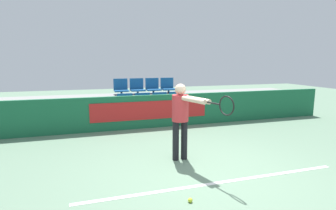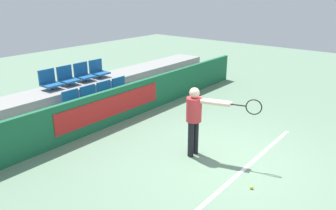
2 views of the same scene
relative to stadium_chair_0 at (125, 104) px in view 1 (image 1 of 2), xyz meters
name	(u,v)px [view 1 (image 1 of 2)]	position (x,y,z in m)	size (l,w,h in m)	color
ground_plane	(206,171)	(0.87, -4.15, -0.63)	(30.00, 30.00, 0.00)	slate
court_baseline	(218,183)	(0.87, -4.62, -0.63)	(4.63, 0.08, 0.01)	white
barrier_wall	(158,111)	(0.86, -0.74, -0.13)	(11.79, 0.14, 0.99)	#19603D
bleacher_tier_front	(153,116)	(0.87, -0.13, -0.43)	(11.39, 1.04, 0.41)	gray
bleacher_tier_middle	(146,105)	(0.87, 0.91, -0.22)	(11.39, 1.04, 0.82)	gray
stadium_chair_0	(125,104)	(0.00, 0.00, 0.00)	(0.49, 0.46, 0.55)	#333333
stadium_chair_1	(143,103)	(0.58, 0.00, 0.00)	(0.49, 0.46, 0.55)	#333333
stadium_chair_2	(161,102)	(1.16, 0.00, 0.00)	(0.49, 0.46, 0.55)	#333333
stadium_chair_3	(177,102)	(1.73, 0.00, 0.00)	(0.49, 0.46, 0.55)	#333333
stadium_chair_4	(121,88)	(0.00, 1.04, 0.41)	(0.49, 0.46, 0.55)	#333333
stadium_chair_5	(137,88)	(0.58, 1.04, 0.41)	(0.49, 0.46, 0.55)	#333333
stadium_chair_6	(153,87)	(1.16, 1.04, 0.41)	(0.49, 0.46, 0.55)	#333333
stadium_chair_7	(168,87)	(1.73, 1.04, 0.41)	(0.49, 0.46, 0.55)	#333333
tennis_player	(182,114)	(0.63, -3.51, 0.33)	(0.58, 1.49, 1.55)	black
tennis_ball	(190,200)	(0.20, -5.04, -0.60)	(0.07, 0.07, 0.07)	#CCDB33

